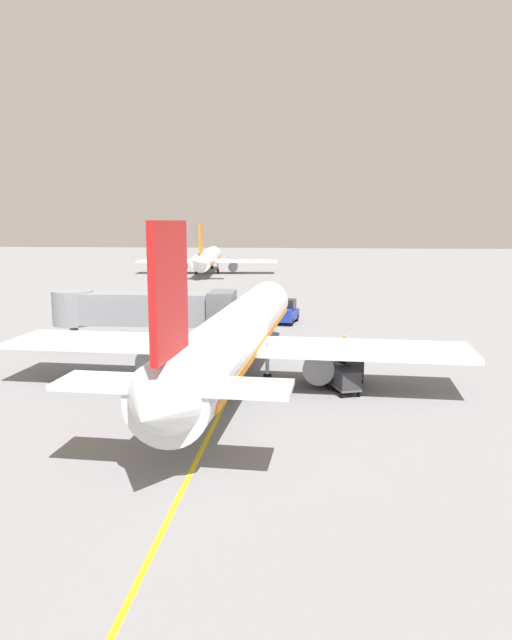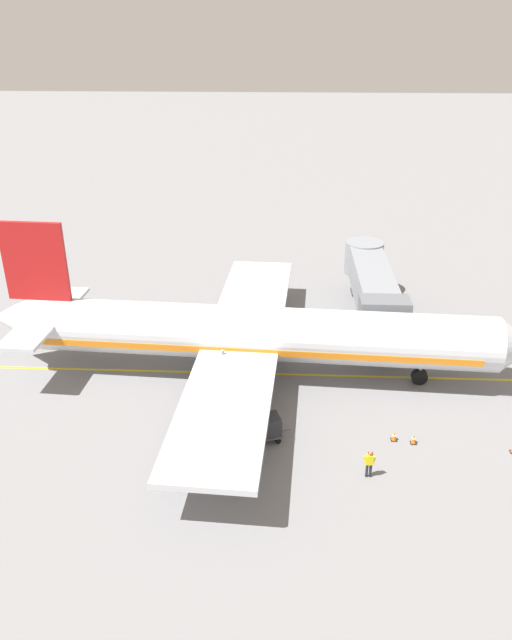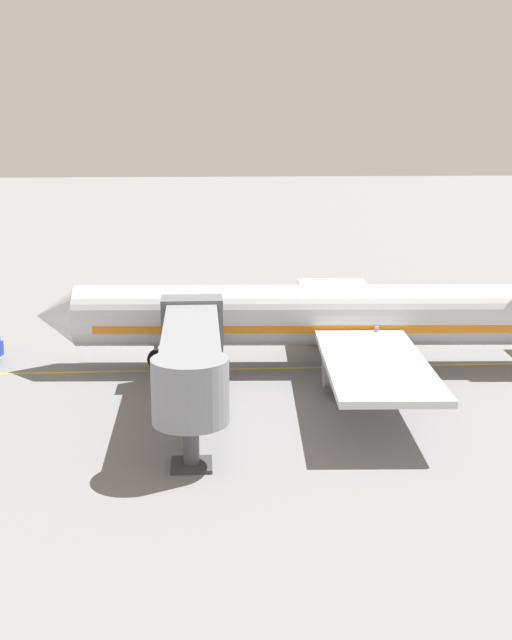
{
  "view_description": "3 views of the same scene",
  "coord_description": "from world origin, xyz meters",
  "px_view_note": "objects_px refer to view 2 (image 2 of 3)",
  "views": [
    {
      "loc": [
        5.02,
        -39.33,
        10.6
      ],
      "look_at": [
        0.96,
        3.6,
        3.41
      ],
      "focal_mm": 33.33,
      "sensor_mm": 36.0,
      "label": 1
    },
    {
      "loc": [
        36.87,
        0.81,
        22.18
      ],
      "look_at": [
        -1.98,
        -1.08,
        3.26
      ],
      "focal_mm": 34.1,
      "sensor_mm": 36.0,
      "label": 2
    },
    {
      "loc": [
        -48.78,
        7.45,
        14.52
      ],
      "look_at": [
        3.0,
        3.92,
        2.38
      ],
      "focal_mm": 46.56,
      "sensor_mm": 36.0,
      "label": 3
    }
  ],
  "objects_px": {
    "baggage_tug_lead": "(234,422)",
    "ground_crew_wing_walker": "(369,462)",
    "safety_cone_nose_left": "(414,439)",
    "baggage_cart_front": "(262,427)",
    "jet_bridge": "(372,283)",
    "safety_cone_nose_right": "(394,436)",
    "baggage_cart_second_in_train": "(212,422)",
    "parked_airliner": "(253,334)"
  },
  "relations": [
    {
      "from": "baggage_tug_lead",
      "to": "ground_crew_wing_walker",
      "type": "height_order",
      "value": "ground_crew_wing_walker"
    },
    {
      "from": "safety_cone_nose_left",
      "to": "baggage_cart_front",
      "type": "bearing_deg",
      "value": -89.11
    },
    {
      "from": "jet_bridge",
      "to": "safety_cone_nose_left",
      "type": "relative_size",
      "value": 25.85
    },
    {
      "from": "jet_bridge",
      "to": "safety_cone_nose_right",
      "type": "xyz_separation_m",
      "value": [
        16.01,
        -0.4,
        -3.17
      ]
    },
    {
      "from": "baggage_tug_lead",
      "to": "safety_cone_nose_left",
      "type": "relative_size",
      "value": 4.69
    },
    {
      "from": "baggage_tug_lead",
      "to": "safety_cone_nose_right",
      "type": "xyz_separation_m",
      "value": [
        0.39,
        9.54,
        -0.42
      ]
    },
    {
      "from": "ground_crew_wing_walker",
      "to": "safety_cone_nose_right",
      "type": "bearing_deg",
      "value": 150.13
    },
    {
      "from": "baggage_cart_second_in_train",
      "to": "safety_cone_nose_right",
      "type": "distance_m",
      "value": 10.81
    },
    {
      "from": "parked_airliner",
      "to": "ground_crew_wing_walker",
      "type": "xyz_separation_m",
      "value": [
        10.43,
        6.87,
        -2.23
      ]
    },
    {
      "from": "jet_bridge",
      "to": "safety_cone_nose_right",
      "type": "relative_size",
      "value": 25.85
    },
    {
      "from": "baggage_cart_front",
      "to": "baggage_cart_second_in_train",
      "type": "relative_size",
      "value": 1.0
    },
    {
      "from": "baggage_cart_second_in_train",
      "to": "ground_crew_wing_walker",
      "type": "height_order",
      "value": "ground_crew_wing_walker"
    },
    {
      "from": "ground_crew_wing_walker",
      "to": "parked_airliner",
      "type": "bearing_deg",
      "value": -146.64
    },
    {
      "from": "parked_airliner",
      "to": "jet_bridge",
      "type": "xyz_separation_m",
      "value": [
        -8.9,
        9.17,
        0.27
      ]
    },
    {
      "from": "jet_bridge",
      "to": "ground_crew_wing_walker",
      "type": "relative_size",
      "value": 9.02
    },
    {
      "from": "jet_bridge",
      "to": "safety_cone_nose_right",
      "type": "height_order",
      "value": "jet_bridge"
    },
    {
      "from": "jet_bridge",
      "to": "baggage_cart_front",
      "type": "xyz_separation_m",
      "value": [
        16.4,
        -8.22,
        -2.51
      ]
    },
    {
      "from": "jet_bridge",
      "to": "ground_crew_wing_walker",
      "type": "xyz_separation_m",
      "value": [
        19.33,
        -2.31,
        -2.5
      ]
    },
    {
      "from": "baggage_cart_front",
      "to": "safety_cone_nose_right",
      "type": "height_order",
      "value": "baggage_cart_front"
    },
    {
      "from": "ground_crew_wing_walker",
      "to": "safety_cone_nose_left",
      "type": "distance_m",
      "value": 4.35
    },
    {
      "from": "safety_cone_nose_left",
      "to": "safety_cone_nose_right",
      "type": "relative_size",
      "value": 1.0
    },
    {
      "from": "ground_crew_wing_walker",
      "to": "safety_cone_nose_left",
      "type": "relative_size",
      "value": 2.86
    },
    {
      "from": "jet_bridge",
      "to": "ground_crew_wing_walker",
      "type": "height_order",
      "value": "jet_bridge"
    },
    {
      "from": "baggage_tug_lead",
      "to": "baggage_cart_front",
      "type": "xyz_separation_m",
      "value": [
        0.77,
        1.72,
        0.24
      ]
    },
    {
      "from": "parked_airliner",
      "to": "baggage_tug_lead",
      "type": "distance_m",
      "value": 7.2
    },
    {
      "from": "parked_airliner",
      "to": "safety_cone_nose_right",
      "type": "xyz_separation_m",
      "value": [
        7.11,
        8.77,
        -2.9
      ]
    },
    {
      "from": "baggage_tug_lead",
      "to": "safety_cone_nose_left",
      "type": "xyz_separation_m",
      "value": [
        0.63,
        10.64,
        -0.42
      ]
    },
    {
      "from": "jet_bridge",
      "to": "safety_cone_nose_left",
      "type": "distance_m",
      "value": 16.58
    },
    {
      "from": "jet_bridge",
      "to": "baggage_cart_front",
      "type": "relative_size",
      "value": 5.14
    },
    {
      "from": "jet_bridge",
      "to": "baggage_cart_second_in_train",
      "type": "bearing_deg",
      "value": -34.98
    },
    {
      "from": "baggage_cart_second_in_train",
      "to": "safety_cone_nose_left",
      "type": "xyz_separation_m",
      "value": [
        0.26,
        11.89,
        -0.66
      ]
    },
    {
      "from": "baggage_cart_second_in_train",
      "to": "ground_crew_wing_walker",
      "type": "distance_m",
      "value": 9.49
    },
    {
      "from": "ground_crew_wing_walker",
      "to": "baggage_cart_second_in_train",
      "type": "bearing_deg",
      "value": -110.56
    },
    {
      "from": "parked_airliner",
      "to": "baggage_tug_lead",
      "type": "height_order",
      "value": "parked_airliner"
    },
    {
      "from": "baggage_cart_front",
      "to": "safety_cone_nose_left",
      "type": "bearing_deg",
      "value": 90.89
    },
    {
      "from": "baggage_cart_front",
      "to": "ground_crew_wing_walker",
      "type": "bearing_deg",
      "value": 63.61
    },
    {
      "from": "baggage_tug_lead",
      "to": "baggage_cart_front",
      "type": "relative_size",
      "value": 0.93
    },
    {
      "from": "safety_cone_nose_right",
      "to": "safety_cone_nose_left",
      "type": "bearing_deg",
      "value": 77.4
    },
    {
      "from": "parked_airliner",
      "to": "baggage_tug_lead",
      "type": "xyz_separation_m",
      "value": [
        6.72,
        -0.76,
        -2.47
      ]
    },
    {
      "from": "parked_airliner",
      "to": "baggage_cart_front",
      "type": "distance_m",
      "value": 7.88
    },
    {
      "from": "baggage_cart_front",
      "to": "safety_cone_nose_right",
      "type": "xyz_separation_m",
      "value": [
        -0.38,
        7.82,
        -0.66
      ]
    },
    {
      "from": "baggage_cart_second_in_train",
      "to": "safety_cone_nose_left",
      "type": "distance_m",
      "value": 11.91
    }
  ]
}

